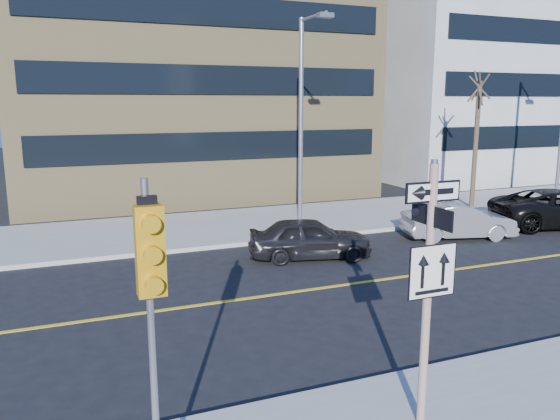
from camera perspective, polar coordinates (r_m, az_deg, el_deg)
name	(u,v)px	position (r m, az deg, el deg)	size (l,w,h in m)	color
ground	(343,361)	(11.19, 6.55, -15.40)	(120.00, 120.00, 0.00)	black
far_sidewalk	(539,199)	(31.27, 25.42, 1.04)	(66.00, 6.00, 0.15)	#A19E96
sign_pole	(429,281)	(8.31, 15.27, -7.13)	(0.92, 0.92, 4.06)	silver
traffic_signal	(151,277)	(6.46, -13.35, -6.83)	(0.32, 0.45, 4.00)	gray
parked_car_a	(310,238)	(17.71, 3.14, -2.96)	(3.96, 1.59, 1.35)	black
parked_car_b	(458,221)	(21.30, 18.15, -1.10)	(4.07, 1.42, 1.34)	slate
streetlight_a	(303,109)	(21.43, 2.46, 10.53)	(0.55, 2.25, 8.00)	gray
street_tree_west	(479,91)	(26.86, 20.11, 11.65)	(1.80, 1.80, 6.35)	#3D2D24
building_brick	(174,34)	(34.68, -10.97, 17.62)	(18.00, 18.00, 18.00)	#A18A59
building_grey_mid	(478,68)	(43.73, 19.94, 13.81)	(20.00, 16.00, 15.00)	#A4A6A9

